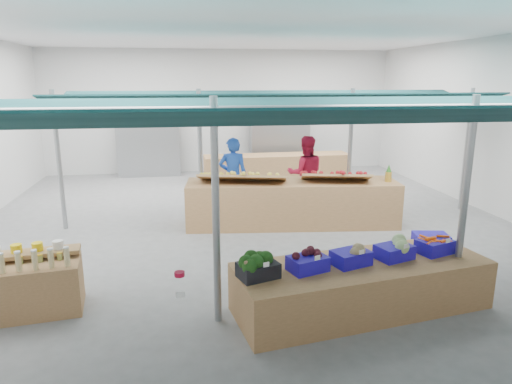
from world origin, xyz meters
TOP-DOWN VIEW (x-y plane):
  - floor at (0.00, 0.00)m, footprint 13.00×13.00m
  - hall at (0.00, 1.44)m, footprint 13.00×13.00m
  - pole_grid at (0.75, -1.75)m, footprint 10.00×4.60m
  - awnings at (0.75, -1.75)m, footprint 9.50×7.08m
  - back_shelving_left at (-2.50, 6.00)m, footprint 2.00×0.50m
  - back_shelving_right at (2.00, 6.00)m, footprint 2.00×0.50m
  - bottle_shelf at (-3.70, -3.34)m, footprint 1.71×1.20m
  - veg_counter at (1.04, -4.00)m, footprint 3.74×1.75m
  - fruit_counter at (0.99, -0.05)m, footprint 4.76×1.64m
  - far_counter at (1.62, 4.58)m, footprint 4.70×1.03m
  - crate_stack at (2.69, -2.93)m, footprint 0.61×0.48m
  - vendor_left at (-0.21, 1.05)m, footprint 0.73×0.52m
  - vendor_right at (1.59, 1.05)m, footprint 0.98×0.80m
  - crate_broccoli at (-0.49, -4.24)m, footprint 0.58×0.49m
  - crate_beets at (0.20, -4.13)m, footprint 0.58×0.49m
  - crate_celeriac at (0.84, -4.03)m, footprint 0.58×0.49m
  - crate_cabbage at (1.54, -3.92)m, footprint 0.58×0.49m
  - crate_carrots at (2.23, -3.81)m, footprint 0.58×0.49m
  - sparrow at (-0.63, -4.39)m, footprint 0.12×0.09m
  - pole_ribbon at (-1.48, -4.89)m, footprint 0.12×0.12m
  - apple_heap_yellow at (-0.13, -0.04)m, footprint 2.01×1.11m
  - apple_heap_red at (1.91, -0.27)m, footprint 1.62×1.02m
  - pineapple at (3.07, -0.41)m, footprint 0.14×0.14m

SIDE VIEW (x-z plane):
  - floor at x=0.00m, z-range 0.00..0.00m
  - crate_stack at x=2.69m, z-range 0.00..0.66m
  - veg_counter at x=1.04m, z-range 0.00..0.70m
  - bottle_shelf at x=-3.70m, z-range -0.10..0.90m
  - far_counter at x=1.62m, z-range 0.00..0.84m
  - fruit_counter at x=0.99m, z-range 0.00..1.00m
  - crate_carrots at x=2.23m, z-range 0.67..0.96m
  - crate_beets at x=0.20m, z-range 0.69..0.98m
  - crate_celeriac at x=0.84m, z-range 0.69..1.00m
  - crate_broccoli at x=-0.49m, z-range 0.68..1.03m
  - crate_cabbage at x=1.54m, z-range 0.68..1.03m
  - vendor_left at x=-0.21m, z-range 0.00..1.86m
  - vendor_right at x=1.59m, z-range 0.00..1.86m
  - sparrow at x=-0.63m, z-range 0.89..1.00m
  - back_shelving_left at x=-2.50m, z-range 0.00..2.00m
  - back_shelving_right at x=2.00m, z-range 0.00..2.00m
  - pole_ribbon at x=-1.48m, z-range 0.94..1.22m
  - apple_heap_yellow at x=-0.13m, z-range 1.03..1.30m
  - apple_heap_red at x=1.91m, z-range 1.03..1.30m
  - pineapple at x=3.07m, z-range 0.98..1.37m
  - pole_grid at x=0.75m, z-range 0.31..3.31m
  - hall at x=0.00m, z-range -3.85..9.15m
  - awnings at x=0.75m, z-range 2.63..2.93m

